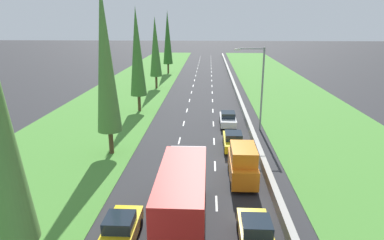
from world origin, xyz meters
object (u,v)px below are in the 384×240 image
(orange_van_right_lane, at_px, (243,164))
(poplar_tree_fifth, at_px, (168,38))
(poplar_tree_third, at_px, (137,52))
(yellow_sedan_right_lane, at_px, (233,141))
(poplar_tree_second, at_px, (105,59))
(white_sedan_right_lane, at_px, (228,119))
(poplar_tree_fourth, at_px, (155,47))
(yellow_hatchback_left_lane, at_px, (121,229))
(red_box_truck_centre_lane, at_px, (183,197))
(street_light_mast, at_px, (259,83))
(yellow_hatchback_right_lane, at_px, (255,232))

(orange_van_right_lane, bearing_deg, poplar_tree_fifth, 102.50)
(poplar_tree_fifth, bearing_deg, poplar_tree_third, -89.82)
(poplar_tree_third, bearing_deg, orange_van_right_lane, -59.37)
(yellow_sedan_right_lane, bearing_deg, poplar_tree_second, -171.16)
(yellow_sedan_right_lane, distance_m, white_sedan_right_lane, 7.35)
(poplar_tree_third, bearing_deg, poplar_tree_fourth, 90.48)
(poplar_tree_second, height_order, poplar_tree_fifth, poplar_tree_second)
(poplar_tree_fifth, bearing_deg, yellow_hatchback_left_lane, -85.66)
(red_box_truck_centre_lane, relative_size, poplar_tree_second, 0.63)
(orange_van_right_lane, bearing_deg, poplar_tree_fourth, 108.40)
(street_light_mast, bearing_deg, red_box_truck_centre_lane, -109.28)
(poplar_tree_fifth, bearing_deg, red_box_truck_centre_lane, -82.47)
(yellow_hatchback_left_lane, distance_m, poplar_tree_fifth, 62.06)
(yellow_hatchback_left_lane, xyz_separation_m, poplar_tree_second, (-4.12, 12.69, 7.68))
(yellow_hatchback_right_lane, height_order, street_light_mast, street_light_mast)
(yellow_sedan_right_lane, xyz_separation_m, yellow_hatchback_left_lane, (-7.01, -14.42, 0.02))
(white_sedan_right_lane, distance_m, red_box_truck_centre_lane, 20.96)
(orange_van_right_lane, relative_size, street_light_mast, 0.54)
(yellow_sedan_right_lane, distance_m, poplar_tree_second, 13.65)
(poplar_tree_fourth, height_order, poplar_tree_fifth, poplar_tree_fifth)
(street_light_mast, bearing_deg, orange_van_right_lane, -102.42)
(yellow_hatchback_right_lane, xyz_separation_m, white_sedan_right_lane, (-0.33, 21.73, -0.02))
(yellow_hatchback_right_lane, bearing_deg, white_sedan_right_lane, 90.87)
(yellow_sedan_right_lane, height_order, street_light_mast, street_light_mast)
(yellow_sedan_right_lane, height_order, poplar_tree_third, poplar_tree_third)
(poplar_tree_third, relative_size, poplar_tree_fifth, 0.98)
(white_sedan_right_lane, distance_m, poplar_tree_fourth, 25.58)
(poplar_tree_second, bearing_deg, yellow_hatchback_left_lane, -72.01)
(orange_van_right_lane, relative_size, poplar_tree_third, 0.36)
(white_sedan_right_lane, xyz_separation_m, poplar_tree_fourth, (-11.59, 21.88, 6.45))
(poplar_tree_second, distance_m, street_light_mast, 16.47)
(yellow_sedan_right_lane, relative_size, poplar_tree_fourth, 0.36)
(orange_van_right_lane, bearing_deg, yellow_sedan_right_lane, 92.05)
(orange_van_right_lane, distance_m, poplar_tree_second, 14.30)
(poplar_tree_fourth, height_order, street_light_mast, poplar_tree_fourth)
(yellow_hatchback_right_lane, distance_m, yellow_sedan_right_lane, 14.38)
(yellow_hatchback_right_lane, relative_size, red_box_truck_centre_lane, 0.41)
(red_box_truck_centre_lane, height_order, yellow_hatchback_left_lane, red_box_truck_centre_lane)
(yellow_hatchback_left_lane, relative_size, poplar_tree_fourth, 0.31)
(yellow_hatchback_right_lane, distance_m, orange_van_right_lane, 7.72)
(yellow_sedan_right_lane, height_order, white_sedan_right_lane, same)
(yellow_hatchback_right_lane, relative_size, street_light_mast, 0.43)
(yellow_sedan_right_lane, xyz_separation_m, red_box_truck_centre_lane, (-3.71, -13.26, 1.37))
(orange_van_right_lane, height_order, yellow_hatchback_left_lane, orange_van_right_lane)
(poplar_tree_fifth, xyz_separation_m, street_light_mast, (14.71, -41.04, -2.72))
(orange_van_right_lane, distance_m, red_box_truck_centre_lane, 7.71)
(orange_van_right_lane, distance_m, yellow_hatchback_left_lane, 10.62)
(red_box_truck_centre_lane, bearing_deg, yellow_hatchback_left_lane, -160.60)
(poplar_tree_second, relative_size, poplar_tree_fourth, 1.20)
(red_box_truck_centre_lane, bearing_deg, poplar_tree_second, 122.78)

